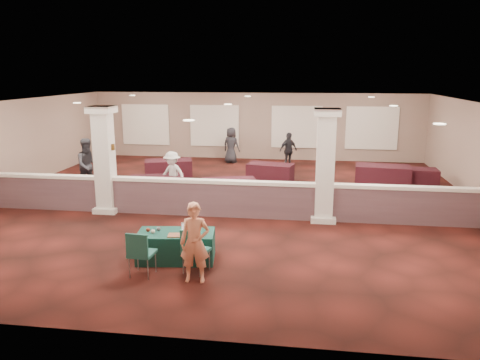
# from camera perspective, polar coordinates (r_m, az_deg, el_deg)

# --- Properties ---
(ground) EXTENTS (16.00, 16.00, 0.00)m
(ground) POSITION_cam_1_polar(r_m,az_deg,el_deg) (15.32, -1.41, -2.76)
(ground) COLOR #471611
(ground) RESTS_ON ground
(wall_back) EXTENTS (16.00, 0.04, 3.20)m
(wall_back) POSITION_cam_1_polar(r_m,az_deg,el_deg) (22.82, 1.86, 6.57)
(wall_back) COLOR gray
(wall_back) RESTS_ON ground
(wall_front) EXTENTS (16.00, 0.04, 3.20)m
(wall_front) POSITION_cam_1_polar(r_m,az_deg,el_deg) (7.43, -11.63, -7.48)
(wall_front) COLOR gray
(wall_front) RESTS_ON ground
(ceiling) EXTENTS (16.00, 16.00, 0.02)m
(ceiling) POSITION_cam_1_polar(r_m,az_deg,el_deg) (14.77, -1.48, 9.27)
(ceiling) COLOR white
(ceiling) RESTS_ON wall_back
(partition_wall) EXTENTS (15.60, 0.28, 1.10)m
(partition_wall) POSITION_cam_1_polar(r_m,az_deg,el_deg) (13.74, -2.44, -2.17)
(partition_wall) COLOR #53383F
(partition_wall) RESTS_ON ground
(column_left) EXTENTS (0.72, 0.72, 3.20)m
(column_left) POSITION_cam_1_polar(r_m,az_deg,el_deg) (14.54, -16.18, 2.49)
(column_left) COLOR white
(column_left) RESTS_ON ground
(column_right) EXTENTS (0.72, 0.72, 3.20)m
(column_right) POSITION_cam_1_polar(r_m,az_deg,el_deg) (13.30, 10.35, 1.84)
(column_right) COLOR white
(column_right) RESTS_ON ground
(sconce_left) EXTENTS (0.12, 0.12, 0.18)m
(sconce_left) POSITION_cam_1_polar(r_m,az_deg,el_deg) (14.60, -17.28, 3.90)
(sconce_left) COLOR brown
(sconce_left) RESTS_ON column_left
(sconce_right) EXTENTS (0.12, 0.12, 0.18)m
(sconce_right) POSITION_cam_1_polar(r_m,az_deg,el_deg) (14.37, -15.25, 3.89)
(sconce_right) COLOR brown
(sconce_right) RESTS_ON column_left
(near_table) EXTENTS (1.80, 1.06, 0.66)m
(near_table) POSITION_cam_1_polar(r_m,az_deg,el_deg) (10.76, -7.79, -8.00)
(near_table) COLOR #0E3635
(near_table) RESTS_ON ground
(conf_chair_main) EXTENTS (0.62, 0.62, 0.98)m
(conf_chair_main) POSITION_cam_1_polar(r_m,az_deg,el_deg) (9.94, -5.66, -8.20)
(conf_chair_main) COLOR #1B4F4B
(conf_chair_main) RESTS_ON ground
(conf_chair_side) EXTENTS (0.53, 0.54, 0.99)m
(conf_chair_side) POSITION_cam_1_polar(r_m,az_deg,el_deg) (9.95, -12.09, -8.41)
(conf_chair_side) COLOR #1B4F4B
(conf_chair_side) RESTS_ON ground
(woman) EXTENTS (0.62, 0.44, 1.65)m
(woman) POSITION_cam_1_polar(r_m,az_deg,el_deg) (9.51, -5.53, -7.61)
(woman) COLOR #F39969
(woman) RESTS_ON ground
(far_table_front_left) EXTENTS (1.97, 1.33, 0.73)m
(far_table_front_left) POSITION_cam_1_polar(r_m,az_deg,el_deg) (16.09, -10.06, -0.84)
(far_table_front_left) COLOR black
(far_table_front_left) RESTS_ON ground
(far_table_front_center) EXTENTS (1.93, 1.33, 0.71)m
(far_table_front_center) POSITION_cam_1_polar(r_m,az_deg,el_deg) (15.52, -1.35, -1.19)
(far_table_front_center) COLOR black
(far_table_front_center) RESTS_ON ground
(far_table_front_right) EXTENTS (2.06, 1.20, 0.80)m
(far_table_front_right) POSITION_cam_1_polar(r_m,az_deg,el_deg) (18.13, 16.97, 0.45)
(far_table_front_right) COLOR black
(far_table_front_right) RESTS_ON ground
(far_table_back_left) EXTENTS (2.03, 1.42, 0.75)m
(far_table_back_left) POSITION_cam_1_polar(r_m,az_deg,el_deg) (18.92, -8.69, 1.31)
(far_table_back_left) COLOR black
(far_table_back_left) RESTS_ON ground
(far_table_back_center) EXTENTS (1.87, 1.20, 0.70)m
(far_table_back_center) POSITION_cam_1_polar(r_m,az_deg,el_deg) (18.20, 3.70, 0.90)
(far_table_back_center) COLOR black
(far_table_back_center) RESTS_ON ground
(far_table_back_right) EXTENTS (1.67, 0.86, 0.67)m
(far_table_back_right) POSITION_cam_1_polar(r_m,az_deg,el_deg) (18.61, 20.47, 0.31)
(far_table_back_right) COLOR black
(far_table_back_right) RESTS_ON ground
(attendee_a) EXTENTS (1.03, 0.99, 1.91)m
(attendee_a) POSITION_cam_1_polar(r_m,az_deg,el_deg) (17.31, -17.96, 1.70)
(attendee_a) COLOR black
(attendee_a) RESTS_ON ground
(attendee_b) EXTENTS (1.10, 0.78, 1.57)m
(attendee_b) POSITION_cam_1_polar(r_m,az_deg,el_deg) (15.99, -8.25, 0.67)
(attendee_b) COLOR silver
(attendee_b) RESTS_ON ground
(attendee_c) EXTENTS (0.99, 0.93, 1.58)m
(attendee_c) POSITION_cam_1_polar(r_m,az_deg,el_deg) (20.83, 5.91, 3.63)
(attendee_c) COLOR black
(attendee_c) RESTS_ON ground
(attendee_d) EXTENTS (0.92, 0.70, 1.66)m
(attendee_d) POSITION_cam_1_polar(r_m,az_deg,el_deg) (21.90, -1.08, 4.26)
(attendee_d) COLOR black
(attendee_d) RESTS_ON ground
(laptop_base) EXTENTS (0.32, 0.24, 0.02)m
(laptop_base) POSITION_cam_1_polar(r_m,az_deg,el_deg) (10.57, -6.43, -6.41)
(laptop_base) COLOR silver
(laptop_base) RESTS_ON near_table
(laptop_screen) EXTENTS (0.30, 0.05, 0.20)m
(laptop_screen) POSITION_cam_1_polar(r_m,az_deg,el_deg) (10.63, -6.37, -5.68)
(laptop_screen) COLOR silver
(laptop_screen) RESTS_ON near_table
(screen_glow) EXTENTS (0.27, 0.04, 0.17)m
(screen_glow) POSITION_cam_1_polar(r_m,az_deg,el_deg) (10.63, -6.38, -5.76)
(screen_glow) COLOR #ADBDD0
(screen_glow) RESTS_ON near_table
(knitting) EXTENTS (0.39, 0.31, 0.03)m
(knitting) POSITION_cam_1_polar(r_m,az_deg,el_deg) (10.43, -7.78, -6.69)
(knitting) COLOR #C2591F
(knitting) RESTS_ON near_table
(yarn_cream) EXTENTS (0.10, 0.10, 0.10)m
(yarn_cream) POSITION_cam_1_polar(r_m,az_deg,el_deg) (10.64, -10.58, -6.20)
(yarn_cream) COLOR beige
(yarn_cream) RESTS_ON near_table
(yarn_red) EXTENTS (0.09, 0.09, 0.09)m
(yarn_red) POSITION_cam_1_polar(r_m,az_deg,el_deg) (10.79, -11.15, -5.97)
(yarn_red) COLOR maroon
(yarn_red) RESTS_ON near_table
(yarn_grey) EXTENTS (0.09, 0.09, 0.09)m
(yarn_grey) POSITION_cam_1_polar(r_m,az_deg,el_deg) (10.80, -9.91, -5.88)
(yarn_grey) COLOR #4A4A4F
(yarn_grey) RESTS_ON near_table
(scissors) EXTENTS (0.11, 0.04, 0.01)m
(scissors) POSITION_cam_1_polar(r_m,az_deg,el_deg) (10.34, -4.82, -6.84)
(scissors) COLOR red
(scissors) RESTS_ON near_table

